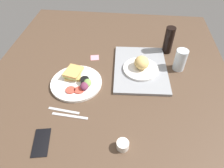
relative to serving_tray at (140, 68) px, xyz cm
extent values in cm
cube|color=#4C3828|center=(17.09, -19.28, -2.30)|extent=(190.00, 150.00, 3.00)
cube|color=gray|center=(0.00, 0.00, 0.00)|extent=(46.79, 35.49, 1.60)
cylinder|color=white|center=(2.11, 0.00, 1.50)|extent=(21.92, 21.92, 1.40)
ellipsoid|color=#DBB266|center=(1.11, 0.18, 5.77)|extent=(10.48, 9.05, 7.15)
cylinder|color=white|center=(17.52, -37.74, 0.00)|extent=(30.14, 30.14, 1.60)
cube|color=tan|center=(11.49, -40.45, 1.50)|extent=(11.58, 9.71, 1.40)
cube|color=#B2C66B|center=(11.49, -40.45, 2.70)|extent=(12.55, 10.99, 1.00)
cube|color=tan|center=(11.49, -40.45, 3.90)|extent=(12.74, 11.24, 1.40)
cylinder|color=#D14738|center=(24.30, -39.25, 1.20)|extent=(5.60, 5.60, 0.80)
cylinder|color=#D14738|center=(23.85, -34.42, 1.20)|extent=(5.60, 5.60, 0.80)
cylinder|color=black|center=(16.77, -32.47, 2.30)|extent=(5.20, 5.20, 3.00)
cylinder|color=#EFEACC|center=(16.77, -32.47, 3.40)|extent=(4.26, 4.26, 0.60)
ellipsoid|color=#729E4C|center=(19.03, -30.51, 2.60)|extent=(6.00, 4.80, 3.60)
ellipsoid|color=#6B2D47|center=(21.74, -31.71, 2.60)|extent=(6.00, 4.80, 3.60)
cylinder|color=silver|center=(-3.46, 23.97, 6.17)|extent=(7.36, 7.36, 13.95)
cylinder|color=black|center=(-21.45, 18.09, 8.56)|extent=(6.40, 6.40, 18.73)
cylinder|color=silver|center=(54.88, -7.74, 1.20)|extent=(5.60, 5.60, 4.00)
cube|color=#B7B7BC|center=(37.52, -39.74, -0.55)|extent=(3.28, 17.05, 0.50)
cube|color=#B7B7BC|center=(40.52, -35.74, -0.55)|extent=(2.72, 19.05, 0.50)
cube|color=black|center=(56.49, -45.00, -0.40)|extent=(15.50, 9.80, 0.80)
cube|color=pink|center=(-9.17, -31.15, -0.74)|extent=(6.60, 6.60, 0.12)
camera|label=1|loc=(99.17, -7.86, 83.35)|focal=32.20mm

